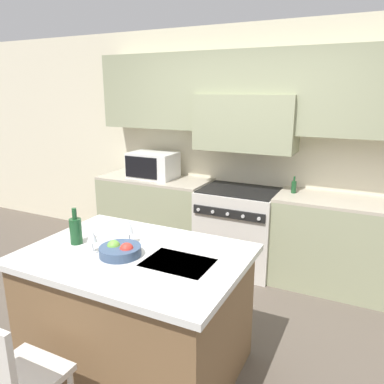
{
  "coord_description": "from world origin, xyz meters",
  "views": [
    {
      "loc": [
        1.3,
        -2.2,
        1.99
      ],
      "look_at": [
        -0.06,
        0.54,
        1.16
      ],
      "focal_mm": 35.0,
      "sensor_mm": 36.0,
      "label": 1
    }
  ],
  "objects_px": {
    "oil_bottle_on_counter": "(294,187)",
    "wine_glass_far": "(129,227)",
    "wine_glass_near": "(92,236)",
    "range_stove": "(238,229)",
    "microwave": "(153,165)",
    "fruit_bowl": "(120,250)",
    "island_chair": "(9,377)",
    "wine_bottle": "(76,230)"
  },
  "relations": [
    {
      "from": "microwave",
      "to": "wine_glass_far",
      "type": "relative_size",
      "value": 3.13
    },
    {
      "from": "island_chair",
      "to": "fruit_bowl",
      "type": "bearing_deg",
      "value": 81.45
    },
    {
      "from": "fruit_bowl",
      "to": "oil_bottle_on_counter",
      "type": "relative_size",
      "value": 1.59
    },
    {
      "from": "wine_glass_near",
      "to": "fruit_bowl",
      "type": "xyz_separation_m",
      "value": [
        0.2,
        0.04,
        -0.09
      ]
    },
    {
      "from": "island_chair",
      "to": "fruit_bowl",
      "type": "distance_m",
      "value": 0.94
    },
    {
      "from": "wine_bottle",
      "to": "wine_glass_near",
      "type": "height_order",
      "value": "wine_bottle"
    },
    {
      "from": "wine_glass_far",
      "to": "wine_bottle",
      "type": "bearing_deg",
      "value": -153.32
    },
    {
      "from": "microwave",
      "to": "wine_bottle",
      "type": "distance_m",
      "value": 2.01
    },
    {
      "from": "range_stove",
      "to": "oil_bottle_on_counter",
      "type": "height_order",
      "value": "oil_bottle_on_counter"
    },
    {
      "from": "oil_bottle_on_counter",
      "to": "wine_glass_far",
      "type": "bearing_deg",
      "value": -114.45
    },
    {
      "from": "island_chair",
      "to": "fruit_bowl",
      "type": "relative_size",
      "value": 3.25
    },
    {
      "from": "island_chair",
      "to": "oil_bottle_on_counter",
      "type": "bearing_deg",
      "value": 72.84
    },
    {
      "from": "microwave",
      "to": "wine_bottle",
      "type": "xyz_separation_m",
      "value": [
        0.54,
        -1.93,
        -0.09
      ]
    },
    {
      "from": "wine_bottle",
      "to": "fruit_bowl",
      "type": "relative_size",
      "value": 0.95
    },
    {
      "from": "range_stove",
      "to": "island_chair",
      "type": "xyz_separation_m",
      "value": [
        -0.3,
        -2.77,
        0.06
      ]
    },
    {
      "from": "microwave",
      "to": "fruit_bowl",
      "type": "bearing_deg",
      "value": -63.87
    },
    {
      "from": "oil_bottle_on_counter",
      "to": "wine_bottle",
      "type": "bearing_deg",
      "value": -120.56
    },
    {
      "from": "microwave",
      "to": "fruit_bowl",
      "type": "relative_size",
      "value": 1.99
    },
    {
      "from": "wine_bottle",
      "to": "wine_glass_far",
      "type": "distance_m",
      "value": 0.39
    },
    {
      "from": "range_stove",
      "to": "wine_glass_far",
      "type": "bearing_deg",
      "value": -97.87
    },
    {
      "from": "wine_bottle",
      "to": "oil_bottle_on_counter",
      "type": "relative_size",
      "value": 1.51
    },
    {
      "from": "island_chair",
      "to": "wine_glass_far",
      "type": "distance_m",
      "value": 1.15
    },
    {
      "from": "microwave",
      "to": "wine_glass_near",
      "type": "height_order",
      "value": "microwave"
    },
    {
      "from": "island_chair",
      "to": "wine_glass_near",
      "type": "distance_m",
      "value": 0.94
    },
    {
      "from": "range_stove",
      "to": "wine_glass_near",
      "type": "height_order",
      "value": "wine_glass_near"
    },
    {
      "from": "range_stove",
      "to": "wine_glass_far",
      "type": "xyz_separation_m",
      "value": [
        -0.24,
        -1.73,
        0.57
      ]
    },
    {
      "from": "fruit_bowl",
      "to": "microwave",
      "type": "bearing_deg",
      "value": 116.13
    },
    {
      "from": "wine_bottle",
      "to": "oil_bottle_on_counter",
      "type": "bearing_deg",
      "value": 59.44
    },
    {
      "from": "range_stove",
      "to": "wine_glass_far",
      "type": "distance_m",
      "value": 1.84
    },
    {
      "from": "island_chair",
      "to": "wine_bottle",
      "type": "xyz_separation_m",
      "value": [
        -0.29,
        0.86,
        0.48
      ]
    },
    {
      "from": "range_stove",
      "to": "fruit_bowl",
      "type": "distance_m",
      "value": 2.0
    },
    {
      "from": "wine_glass_near",
      "to": "wine_glass_far",
      "type": "height_order",
      "value": "same"
    },
    {
      "from": "microwave",
      "to": "wine_bottle",
      "type": "relative_size",
      "value": 2.1
    },
    {
      "from": "wine_glass_far",
      "to": "oil_bottle_on_counter",
      "type": "bearing_deg",
      "value": 65.55
    },
    {
      "from": "microwave",
      "to": "wine_glass_far",
      "type": "bearing_deg",
      "value": -63.05
    },
    {
      "from": "island_chair",
      "to": "oil_bottle_on_counter",
      "type": "xyz_separation_m",
      "value": [
        0.87,
        2.83,
        0.49
      ]
    },
    {
      "from": "fruit_bowl",
      "to": "island_chair",
      "type": "bearing_deg",
      "value": -98.55
    },
    {
      "from": "wine_glass_far",
      "to": "fruit_bowl",
      "type": "relative_size",
      "value": 0.64
    },
    {
      "from": "microwave",
      "to": "oil_bottle_on_counter",
      "type": "bearing_deg",
      "value": 1.36
    },
    {
      "from": "microwave",
      "to": "wine_glass_near",
      "type": "xyz_separation_m",
      "value": [
        0.76,
        -2.0,
        -0.07
      ]
    },
    {
      "from": "island_chair",
      "to": "oil_bottle_on_counter",
      "type": "distance_m",
      "value": 3.0
    },
    {
      "from": "wine_glass_far",
      "to": "oil_bottle_on_counter",
      "type": "xyz_separation_m",
      "value": [
        0.82,
        1.79,
        -0.02
      ]
    }
  ]
}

